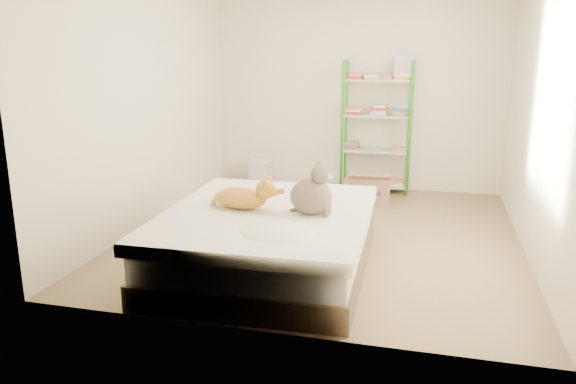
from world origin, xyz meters
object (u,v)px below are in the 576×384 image
(grey_cat, at_px, (311,189))
(shelf_unit, at_px, (377,124))
(cardboard_box, at_px, (369,189))
(white_bin, at_px, (260,172))
(orange_cat, at_px, (240,195))
(bed, at_px, (268,240))

(grey_cat, distance_m, shelf_unit, 2.96)
(cardboard_box, relative_size, white_bin, 1.54)
(grey_cat, height_order, white_bin, grey_cat)
(shelf_unit, bearing_deg, grey_cat, -94.53)
(white_bin, bearing_deg, orange_cat, -76.05)
(bed, distance_m, cardboard_box, 2.43)
(white_bin, bearing_deg, bed, -71.69)
(bed, relative_size, white_bin, 6.06)
(bed, xyz_separation_m, white_bin, (-0.96, 2.90, -0.09))
(bed, height_order, white_bin, bed)
(bed, relative_size, orange_cat, 3.83)
(shelf_unit, bearing_deg, orange_cat, -106.14)
(grey_cat, xyz_separation_m, shelf_unit, (0.23, 2.95, 0.15))
(grey_cat, height_order, shelf_unit, shelf_unit)
(bed, xyz_separation_m, cardboard_box, (0.59, 2.36, -0.09))
(orange_cat, xyz_separation_m, cardboard_box, (0.83, 2.35, -0.47))
(orange_cat, bearing_deg, bed, 6.58)
(orange_cat, distance_m, cardboard_box, 2.54)
(grey_cat, height_order, cardboard_box, grey_cat)
(orange_cat, relative_size, grey_cat, 1.31)
(bed, distance_m, white_bin, 3.06)
(cardboard_box, bearing_deg, grey_cat, -102.46)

